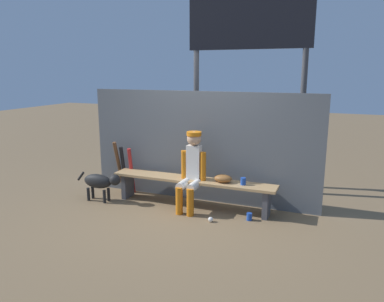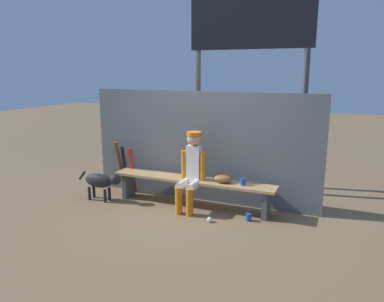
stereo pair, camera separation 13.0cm
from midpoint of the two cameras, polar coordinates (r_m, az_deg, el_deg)
name	(u,v)px [view 2 (the right image)]	position (r m, az deg, el deg)	size (l,w,h in m)	color
ground_plane	(192,206)	(6.04, 0.62, -8.49)	(30.00, 30.00, 0.00)	brown
chainlink_fence	(200,147)	(6.10, 1.91, 0.64)	(3.93, 0.03, 1.82)	#595E63
dugout_bench	(192,184)	(5.92, 0.63, -5.18)	(2.69, 0.36, 0.46)	tan
player_seated	(191,168)	(5.73, 0.53, -2.68)	(0.41, 0.55, 1.22)	silver
baseball_glove	(223,179)	(5.70, 5.43, -4.27)	(0.28, 0.20, 0.12)	brown
bat_aluminum_red	(132,171)	(6.60, -8.60, -2.99)	(0.06, 0.06, 0.84)	#B22323
bat_aluminum_black	(125,169)	(6.69, -9.73, -2.79)	(0.06, 0.06, 0.84)	black
bat_wood_dark	(120,166)	(6.72, -10.41, -2.35)	(0.06, 0.06, 0.95)	brown
baseball	(210,220)	(5.44, 3.43, -10.50)	(0.07, 0.07, 0.07)	white
cup_on_ground	(249,217)	(5.54, 9.38, -10.02)	(0.08, 0.08, 0.11)	#1E47AD
cup_on_bench	(243,182)	(5.61, 8.49, -4.68)	(0.08, 0.08, 0.11)	#1E47AD
scoreboard	(253,42)	(6.75, 9.98, 16.27)	(2.45, 0.27, 3.70)	#3F3F42
dog	(101,181)	(6.36, -13.20, -4.55)	(0.84, 0.20, 0.49)	black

